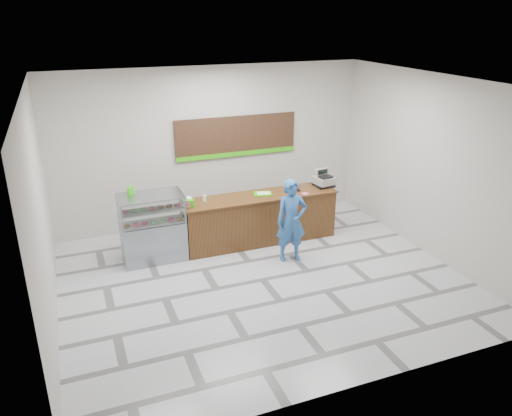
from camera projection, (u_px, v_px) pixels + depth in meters
name	position (u px, v px, depth m)	size (l,w,h in m)	color
floor	(263.00, 280.00, 9.06)	(7.00, 7.00, 0.00)	#BBBBBF
back_wall	(212.00, 147.00, 11.01)	(7.00, 7.00, 0.00)	beige
ceiling	(264.00, 83.00, 7.77)	(7.00, 7.00, 0.00)	silver
sales_counter	(260.00, 218.00, 10.40)	(3.26, 0.76, 1.03)	brown
display_case	(153.00, 227.00, 9.59)	(1.22, 0.72, 1.33)	gray
menu_board	(236.00, 137.00, 11.10)	(2.80, 0.06, 0.90)	black
cash_register	(324.00, 180.00, 10.71)	(0.44, 0.46, 0.36)	black
card_terminal	(298.00, 189.00, 10.49)	(0.07, 0.14, 0.04)	black
serving_tray	(263.00, 194.00, 10.28)	(0.42, 0.35, 0.02)	#34C900
napkin_box	(187.00, 201.00, 9.72)	(0.15, 0.15, 0.13)	white
straw_cup	(205.00, 198.00, 9.89)	(0.08, 0.08, 0.12)	silver
promo_box	(189.00, 203.00, 9.57)	(0.17, 0.11, 0.15)	#37BD0F
donut_decal	(305.00, 194.00, 10.31)	(0.15, 0.15, 0.00)	#FA5B86
green_cup_left	(129.00, 191.00, 9.35)	(0.09, 0.09, 0.14)	#37BD0F
green_cup_right	(132.00, 189.00, 9.43)	(0.09, 0.09, 0.14)	#37BD0F
customer	(291.00, 221.00, 9.52)	(0.60, 0.39, 1.63)	#2C61A4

